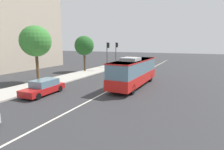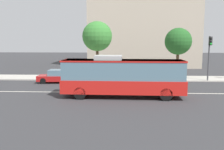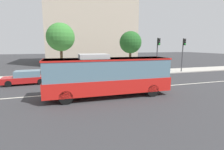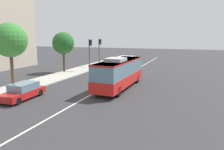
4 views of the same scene
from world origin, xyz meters
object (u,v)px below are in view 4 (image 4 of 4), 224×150
(transit_bus, at_px, (119,72))
(street_tree_kerbside_centre, at_px, (63,43))
(sedan_red, at_px, (23,91))
(street_tree_kerbside_left, at_px, (10,40))
(traffic_light_mid_block, at_px, (90,49))
(traffic_light_far_corner, at_px, (100,48))

(transit_bus, distance_m, street_tree_kerbside_centre, 13.73)
(sedan_red, bearing_deg, street_tree_kerbside_left, -130.49)
(traffic_light_mid_block, relative_size, street_tree_kerbside_centre, 0.83)
(transit_bus, xyz_separation_m, street_tree_kerbside_centre, (6.89, 11.55, 2.77))
(traffic_light_mid_block, height_order, street_tree_kerbside_left, street_tree_kerbside_left)
(transit_bus, bearing_deg, street_tree_kerbside_centre, 60.28)
(traffic_light_far_corner, bearing_deg, traffic_light_mid_block, -82.87)
(traffic_light_mid_block, distance_m, street_tree_kerbside_centre, 4.40)
(sedan_red, distance_m, street_tree_kerbside_centre, 15.30)
(traffic_light_mid_block, height_order, traffic_light_far_corner, same)
(transit_bus, xyz_separation_m, sedan_red, (-7.17, 6.89, -1.09))
(traffic_light_far_corner, relative_size, street_tree_kerbside_centre, 0.83)
(sedan_red, relative_size, traffic_light_far_corner, 0.88)
(transit_bus, height_order, traffic_light_mid_block, traffic_light_mid_block)
(traffic_light_far_corner, height_order, street_tree_kerbside_left, street_tree_kerbside_left)
(sedan_red, bearing_deg, traffic_light_far_corner, -177.97)
(traffic_light_far_corner, relative_size, street_tree_kerbside_left, 0.72)
(sedan_red, bearing_deg, traffic_light_mid_block, -177.73)
(street_tree_kerbside_left, height_order, street_tree_kerbside_centre, street_tree_kerbside_left)
(traffic_light_mid_block, relative_size, traffic_light_far_corner, 1.00)
(transit_bus, xyz_separation_m, traffic_light_mid_block, (9.76, 8.37, 1.75))
(transit_bus, relative_size, traffic_light_far_corner, 1.93)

